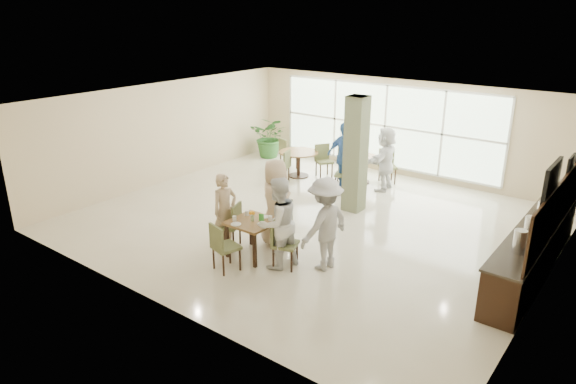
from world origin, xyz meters
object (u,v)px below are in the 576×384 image
Objects in this scene: teen_far at (275,203)px; adult_a at (344,157)px; teen_right at (278,223)px; teen_standing at (325,224)px; main_table at (252,226)px; buffet_counter at (536,245)px; round_table_left at (299,157)px; round_table_right at (360,163)px; teen_left at (225,211)px; adult_standing at (352,143)px; adult_b at (385,159)px; potted_plant at (270,137)px.

teen_far is 3.69m from adult_a.
teen_right is 0.99× the size of teen_standing.
buffet_counter is (4.63, 2.69, -0.09)m from main_table.
round_table_left is 1.81m from round_table_right.
teen_far reaches higher than round_table_left.
teen_left is 0.83× the size of adult_standing.
main_table is 0.47× the size of teen_far.
teen_left is at bearing -76.76° from teen_right.
teen_far is (-4.62, -1.98, 0.37)m from buffet_counter.
adult_a reaches higher than round_table_left.
round_table_right is 0.90m from adult_b.
round_table_right is 0.69× the size of teen_left.
adult_b is at bearing 53.31° from adult_a.
adult_standing is (-1.23, 5.19, 0.03)m from teen_far.
adult_standing is at bearing 1.62° from potted_plant.
teen_standing is at bearing 7.32° from adult_b.
teen_far is 1.03× the size of teen_right.
main_table is 6.03m from adult_standing.
adult_b is (0.79, 0.83, -0.09)m from adult_a.
round_table_left is at bearing -86.10° from adult_b.
teen_left is at bearing -17.18° from adult_b.
potted_plant is 0.87× the size of teen_left.
adult_standing is at bearing 101.66° from main_table.
adult_a is at bearing -59.48° from teen_far.
potted_plant is 0.79× the size of adult_b.
adult_b is at bearing -71.25° from teen_far.
main_table is at bearing -78.14° from teen_left.
main_table is 0.45× the size of adult_a.
round_table_right is 1.01m from adult_a.
teen_standing is 0.94× the size of adult_a.
main_table is at bearing -79.34° from teen_right.
teen_standing is 4.89m from adult_b.
main_table is 0.76× the size of round_table_left.
buffet_counter reaches higher than round_table_left.
adult_a reaches higher than potted_plant.
teen_far is at bearing -123.87° from teen_right.
teen_left is at bearing -70.18° from teen_standing.
buffet_counter is at bearing -51.98° from teen_left.
potted_plant is (-8.91, 3.12, 0.13)m from buffet_counter.
main_table is at bearing -63.84° from round_table_left.
potted_plant is at bearing -104.58° from adult_b.
adult_b is (-4.40, 2.49, 0.31)m from buffet_counter.
teen_left is 5.93m from adult_standing.
round_table_right is 4.64m from teen_far.
teen_right is 4.58m from adult_a.
adult_standing is at bearing 120.26° from adult_a.
teen_standing is 4.38m from adult_a.
buffet_counter is 6.01m from teen_left.
teen_left is 0.88× the size of teen_right.
adult_standing is (1.10, 1.19, 0.37)m from round_table_left.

